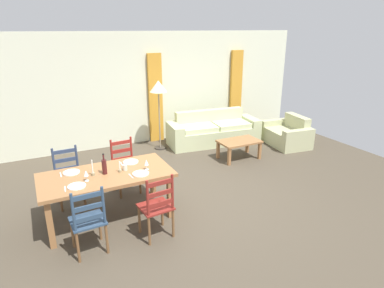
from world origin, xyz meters
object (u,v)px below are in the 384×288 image
(dining_chair_near_right, at_px, (157,206))
(standing_lamp, at_px, (158,91))
(dining_chair_near_left, at_px, (88,221))
(coffee_cup_primary, at_px, (125,167))
(dining_chair_far_left, at_px, (68,177))
(wine_bottle, at_px, (104,166))
(couch, at_px, (213,131))
(dining_chair_far_right, at_px, (125,166))
(armchair_upholstered, at_px, (288,135))
(wine_glass_near_right, at_px, (146,163))
(coffee_table, at_px, (239,143))
(dining_table, at_px, (107,179))
(wine_glass_near_left, at_px, (86,174))

(dining_chair_near_right, xyz_separation_m, standing_lamp, (1.36, 3.34, 0.93))
(dining_chair_near_left, height_order, coffee_cup_primary, dining_chair_near_left)
(dining_chair_near_left, bearing_deg, dining_chair_far_left, 91.80)
(wine_bottle, bearing_deg, couch, 36.38)
(dining_chair_far_left, height_order, wine_bottle, wine_bottle)
(dining_chair_far_right, xyz_separation_m, armchair_upholstered, (4.33, 0.63, -0.23))
(dining_chair_far_left, xyz_separation_m, wine_bottle, (0.44, -0.76, 0.39))
(dining_chair_near_left, relative_size, wine_glass_near_right, 5.96)
(dining_chair_near_right, distance_m, coffee_cup_primary, 0.86)
(dining_chair_far_left, bearing_deg, wine_glass_near_right, -40.67)
(couch, relative_size, standing_lamp, 1.44)
(wine_glass_near_right, xyz_separation_m, coffee_table, (2.59, 1.29, -0.51))
(dining_chair_near_left, relative_size, dining_chair_far_right, 1.00)
(coffee_table, bearing_deg, dining_table, -159.94)
(dining_chair_near_left, height_order, wine_glass_near_left, dining_chair_near_left)
(dining_chair_far_right, bearing_deg, wine_bottle, -122.88)
(dining_chair_far_right, distance_m, coffee_table, 2.72)
(dining_chair_near_right, height_order, wine_glass_near_right, dining_chair_near_right)
(dining_table, relative_size, dining_chair_far_right, 1.98)
(couch, height_order, armchair_upholstered, couch)
(wine_bottle, distance_m, standing_lamp, 3.21)
(wine_bottle, bearing_deg, standing_lamp, 53.94)
(wine_glass_near_left, bearing_deg, standing_lamp, 51.37)
(dining_table, height_order, coffee_cup_primary, coffee_cup_primary)
(dining_chair_near_right, distance_m, armchair_upholstered, 4.85)
(dining_chair_near_right, relative_size, coffee_table, 1.07)
(dining_chair_near_right, relative_size, wine_glass_near_right, 5.96)
(dining_table, distance_m, armchair_upholstered, 5.03)
(couch, bearing_deg, dining_chair_near_left, -139.47)
(wine_glass_near_left, xyz_separation_m, wine_glass_near_right, (0.88, -0.01, 0.00))
(dining_chair_near_right, distance_m, wine_glass_near_left, 1.09)
(dining_table, height_order, dining_chair_near_right, dining_chair_near_right)
(wine_glass_near_right, height_order, coffee_table, wine_glass_near_right)
(dining_chair_near_left, relative_size, coffee_table, 1.07)
(dining_chair_far_left, bearing_deg, standing_lamp, 37.89)
(armchair_upholstered, bearing_deg, wine_glass_near_left, -163.39)
(wine_bottle, bearing_deg, dining_chair_near_left, -118.92)
(dining_chair_far_right, xyz_separation_m, wine_glass_near_left, (-0.78, -0.90, 0.38))
(dining_chair_far_left, xyz_separation_m, dining_chair_far_right, (0.94, 0.01, 0.00))
(couch, bearing_deg, coffee_table, -91.60)
(dining_chair_near_right, distance_m, dining_chair_far_right, 1.55)
(dining_chair_near_left, relative_size, wine_glass_near_left, 5.96)
(wine_bottle, xyz_separation_m, wine_glass_near_left, (-0.28, -0.13, -0.01))
(dining_table, distance_m, wine_glass_near_right, 0.63)
(dining_chair_near_right, bearing_deg, dining_chair_far_right, 90.15)
(dining_table, xyz_separation_m, wine_glass_near_right, (0.58, -0.13, 0.20))
(couch, bearing_deg, dining_table, -143.49)
(dining_chair_near_left, xyz_separation_m, dining_chair_near_right, (0.90, -0.06, 0.00))
(dining_chair_near_right, bearing_deg, dining_chair_far_left, 121.50)
(coffee_cup_primary, bearing_deg, couch, 39.17)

